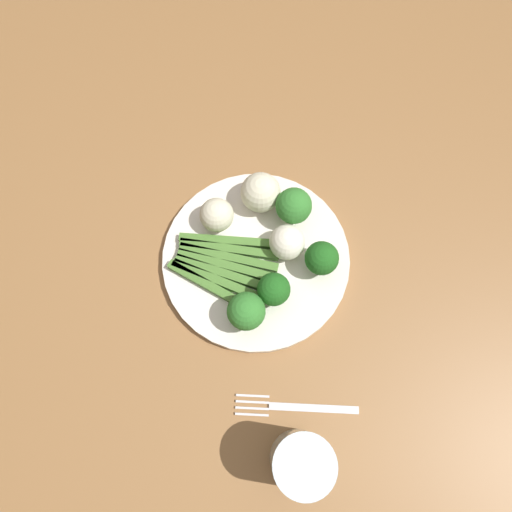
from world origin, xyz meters
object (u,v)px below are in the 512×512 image
object	(u,v)px
broccoli_front	(246,311)
fork	(295,407)
cauliflower_near_center	(287,242)
plate	(256,259)
asparagus_bundle	(224,265)
broccoli_outer_edge	(322,258)
dining_table	(279,311)
water_glass	(301,462)
cauliflower_front_left	(217,215)
cauliflower_right	(261,192)
broccoli_back	(273,288)
broccoli_back_right	(294,206)

from	to	relation	value
broccoli_front	fork	world-z (taller)	broccoli_front
broccoli_front	cauliflower_near_center	bearing A→B (deg)	-36.62
plate	asparagus_bundle	bearing A→B (deg)	99.94
broccoli_outer_edge	asparagus_bundle	bearing A→B (deg)	82.96
dining_table	water_glass	size ratio (longest dim) A/B	11.61
cauliflower_front_left	water_glass	xyz separation A→B (m)	(-0.34, -0.07, 0.01)
plate	cauliflower_near_center	size ratio (longest dim) A/B	5.38
cauliflower_right	cauliflower_near_center	xyz separation A→B (m)	(-0.08, -0.03, -0.00)
asparagus_bundle	broccoli_back	size ratio (longest dim) A/B	2.92
asparagus_bundle	cauliflower_near_center	xyz separation A→B (m)	(0.02, -0.09, 0.02)
asparagus_bundle	cauliflower_right	size ratio (longest dim) A/B	2.79
broccoli_back	cauliflower_right	distance (m)	0.15
fork	broccoli_back	bearing A→B (deg)	-76.91
broccoli_back_right	fork	bearing A→B (deg)	172.13
water_glass	broccoli_front	bearing A→B (deg)	12.47
broccoli_outer_edge	broccoli_back_right	bearing A→B (deg)	17.95
broccoli_outer_edge	broccoli_front	distance (m)	0.13
asparagus_bundle	water_glass	size ratio (longest dim) A/B	1.53
broccoli_back	cauliflower_front_left	xyz separation A→B (m)	(0.12, 0.07, -0.01)
asparagus_bundle	broccoli_back_right	size ratio (longest dim) A/B	2.56
broccoli_outer_edge	broccoli_front	world-z (taller)	broccoli_front
broccoli_front	fork	distance (m)	0.15
fork	water_glass	bearing A→B (deg)	94.02
asparagus_bundle	plate	bearing A→B (deg)	33.06
broccoli_outer_edge	fork	distance (m)	0.20
broccoli_back	broccoli_back_right	bearing A→B (deg)	-21.58
plate	broccoli_back_right	distance (m)	0.09
plate	asparagus_bundle	size ratio (longest dim) A/B	1.66
fork	plate	bearing A→B (deg)	-73.37
dining_table	plate	distance (m)	0.12
dining_table	cauliflower_front_left	bearing A→B (deg)	33.12
asparagus_bundle	cauliflower_front_left	distance (m)	0.07
broccoli_outer_edge	cauliflower_near_center	xyz separation A→B (m)	(0.03, 0.04, -0.01)
cauliflower_near_center	broccoli_back_right	bearing A→B (deg)	-18.56
asparagus_bundle	broccoli_front	distance (m)	0.09
cauliflower_near_center	water_glass	bearing A→B (deg)	174.45
asparagus_bundle	broccoli_outer_edge	distance (m)	0.14
asparagus_bundle	broccoli_back	world-z (taller)	broccoli_back
water_glass	fork	bearing A→B (deg)	-6.08
broccoli_back_right	broccoli_front	bearing A→B (deg)	148.90
asparagus_bundle	broccoli_back	bearing A→B (deg)	-15.02
broccoli_outer_edge	cauliflower_right	distance (m)	0.13
asparagus_bundle	broccoli_outer_edge	xyz separation A→B (m)	(-0.02, -0.14, 0.03)
dining_table	cauliflower_near_center	world-z (taller)	cauliflower_near_center
cauliflower_near_center	fork	size ratio (longest dim) A/B	0.31
cauliflower_right	fork	xyz separation A→B (m)	(-0.30, -0.01, -0.04)
dining_table	broccoli_outer_edge	bearing A→B (deg)	-58.59
dining_table	broccoli_outer_edge	xyz separation A→B (m)	(0.03, -0.06, 0.15)
broccoli_back	cauliflower_near_center	distance (m)	0.07
broccoli_back_right	cauliflower_right	xyz separation A→B (m)	(0.03, 0.04, -0.01)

